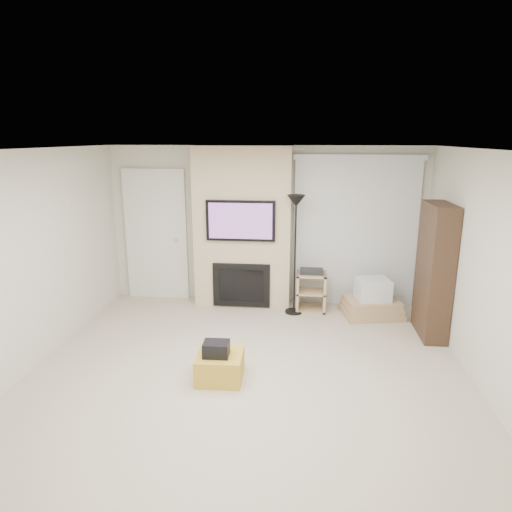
# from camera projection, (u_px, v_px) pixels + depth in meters

# --- Properties ---
(floor) EXTENTS (5.00, 5.50, 0.00)m
(floor) POSITION_uv_depth(u_px,v_px,m) (245.00, 386.00, 4.95)
(floor) COLOR #BFAF95
(floor) RESTS_ON ground
(ceiling) EXTENTS (5.00, 5.50, 0.00)m
(ceiling) POSITION_uv_depth(u_px,v_px,m) (243.00, 150.00, 4.32)
(ceiling) COLOR white
(ceiling) RESTS_ON wall_back
(wall_back) EXTENTS (5.00, 0.00, 2.50)m
(wall_back) POSITION_uv_depth(u_px,v_px,m) (266.00, 226.00, 7.28)
(wall_back) COLOR beige
(wall_back) RESTS_ON ground
(wall_front) EXTENTS (5.00, 0.00, 2.50)m
(wall_front) POSITION_uv_depth(u_px,v_px,m) (163.00, 461.00, 1.99)
(wall_front) COLOR beige
(wall_front) RESTS_ON ground
(wall_left) EXTENTS (0.00, 5.50, 2.50)m
(wall_left) POSITION_uv_depth(u_px,v_px,m) (13.00, 269.00, 4.89)
(wall_left) COLOR beige
(wall_left) RESTS_ON ground
(wall_right) EXTENTS (0.00, 5.50, 2.50)m
(wall_right) POSITION_uv_depth(u_px,v_px,m) (501.00, 284.00, 4.39)
(wall_right) COLOR beige
(wall_right) RESTS_ON ground
(hvac_vent) EXTENTS (0.35, 0.18, 0.01)m
(hvac_vent) POSITION_uv_depth(u_px,v_px,m) (288.00, 149.00, 5.05)
(hvac_vent) COLOR silver
(hvac_vent) RESTS_ON ceiling
(ottoman) EXTENTS (0.51, 0.51, 0.30)m
(ottoman) POSITION_uv_depth(u_px,v_px,m) (220.00, 366.00, 5.07)
(ottoman) COLOR gold
(ottoman) RESTS_ON floor
(black_bag) EXTENTS (0.29, 0.23, 0.16)m
(black_bag) POSITION_uv_depth(u_px,v_px,m) (216.00, 349.00, 4.98)
(black_bag) COLOR black
(black_bag) RESTS_ON ottoman
(fireplace_wall) EXTENTS (1.50, 0.47, 2.50)m
(fireplace_wall) POSITION_uv_depth(u_px,v_px,m) (243.00, 229.00, 7.12)
(fireplace_wall) COLOR #D0B68D
(fireplace_wall) RESTS_ON floor
(entry_door) EXTENTS (1.02, 0.11, 2.14)m
(entry_door) POSITION_uv_depth(u_px,v_px,m) (157.00, 236.00, 7.48)
(entry_door) COLOR silver
(entry_door) RESTS_ON floor
(vertical_blinds) EXTENTS (1.98, 0.10, 2.37)m
(vertical_blinds) POSITION_uv_depth(u_px,v_px,m) (355.00, 226.00, 7.09)
(vertical_blinds) COLOR silver
(vertical_blinds) RESTS_ON floor
(floor_lamp) EXTENTS (0.27, 0.27, 1.81)m
(floor_lamp) POSITION_uv_depth(u_px,v_px,m) (296.00, 221.00, 6.67)
(floor_lamp) COLOR black
(floor_lamp) RESTS_ON floor
(av_stand) EXTENTS (0.45, 0.38, 0.66)m
(av_stand) POSITION_uv_depth(u_px,v_px,m) (311.00, 289.00, 7.05)
(av_stand) COLOR tan
(av_stand) RESTS_ON floor
(box_stack) EXTENTS (0.96, 0.79, 0.57)m
(box_stack) POSITION_uv_depth(u_px,v_px,m) (372.00, 302.00, 6.87)
(box_stack) COLOR tan
(box_stack) RESTS_ON floor
(bookshelf) EXTENTS (0.30, 0.80, 1.80)m
(bookshelf) POSITION_uv_depth(u_px,v_px,m) (434.00, 271.00, 6.04)
(bookshelf) COLOR #322116
(bookshelf) RESTS_ON floor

